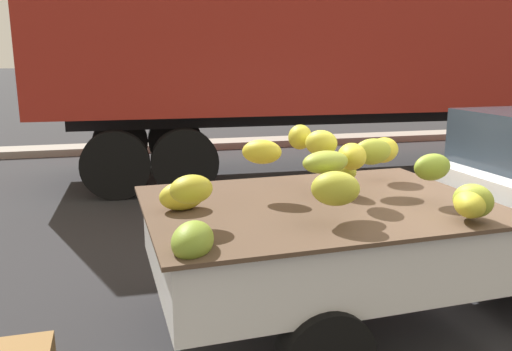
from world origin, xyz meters
TOP-DOWN VIEW (x-y plane):
  - ground at (0.00, 0.00)m, footprint 220.00×220.00m
  - curb_strip at (0.00, 8.93)m, footprint 80.00×0.80m
  - pickup_truck at (0.46, 0.06)m, footprint 4.77×2.10m
  - semi_trailer at (1.68, 5.63)m, footprint 12.07×2.94m

SIDE VIEW (x-z plane):
  - ground at x=0.00m, z-range 0.00..0.00m
  - curb_strip at x=0.00m, z-range 0.00..0.16m
  - pickup_truck at x=0.46m, z-range 0.04..1.74m
  - semi_trailer at x=1.68m, z-range 0.57..4.52m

